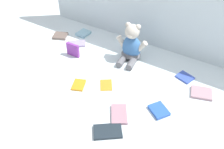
{
  "coord_description": "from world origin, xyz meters",
  "views": [
    {
      "loc": [
        0.53,
        -1.0,
        1.02
      ],
      "look_at": [
        -0.02,
        -0.1,
        0.1
      ],
      "focal_mm": 40.18,
      "sensor_mm": 36.0,
      "label": 1
    }
  ],
  "objects_px": {
    "book_case_0": "(60,36)",
    "book_case_8": "(77,44)",
    "book_case_7": "(83,33)",
    "book_case_10": "(185,77)",
    "book_case_3": "(106,85)",
    "book_case_9": "(201,93)",
    "book_case_5": "(79,85)",
    "book_case_1": "(119,114)",
    "book_case_6": "(73,50)",
    "book_case_4": "(108,131)",
    "book_case_2": "(159,110)",
    "teddy_bear": "(131,46)"
  },
  "relations": [
    {
      "from": "teddy_bear",
      "to": "book_case_10",
      "type": "relative_size",
      "value": 2.74
    },
    {
      "from": "book_case_2",
      "to": "book_case_7",
      "type": "bearing_deg",
      "value": 97.01
    },
    {
      "from": "book_case_0",
      "to": "book_case_5",
      "type": "relative_size",
      "value": 1.06
    },
    {
      "from": "book_case_2",
      "to": "book_case_6",
      "type": "relative_size",
      "value": 1.07
    },
    {
      "from": "book_case_0",
      "to": "book_case_2",
      "type": "bearing_deg",
      "value": 49.05
    },
    {
      "from": "book_case_4",
      "to": "book_case_8",
      "type": "relative_size",
      "value": 1.11
    },
    {
      "from": "book_case_1",
      "to": "book_case_5",
      "type": "bearing_deg",
      "value": -45.31
    },
    {
      "from": "book_case_0",
      "to": "book_case_8",
      "type": "relative_size",
      "value": 0.8
    },
    {
      "from": "book_case_2",
      "to": "book_case_3",
      "type": "bearing_deg",
      "value": 120.09
    },
    {
      "from": "book_case_9",
      "to": "book_case_5",
      "type": "bearing_deg",
      "value": -81.35
    },
    {
      "from": "book_case_0",
      "to": "book_case_7",
      "type": "xyz_separation_m",
      "value": [
        0.13,
        0.12,
        0.0
      ]
    },
    {
      "from": "book_case_1",
      "to": "book_case_7",
      "type": "distance_m",
      "value": 0.83
    },
    {
      "from": "book_case_0",
      "to": "book_case_3",
      "type": "xyz_separation_m",
      "value": [
        0.58,
        -0.27,
        -0.0
      ]
    },
    {
      "from": "teddy_bear",
      "to": "book_case_2",
      "type": "relative_size",
      "value": 2.55
    },
    {
      "from": "book_case_9",
      "to": "book_case_8",
      "type": "bearing_deg",
      "value": -108.77
    },
    {
      "from": "book_case_1",
      "to": "book_case_6",
      "type": "height_order",
      "value": "book_case_6"
    },
    {
      "from": "book_case_8",
      "to": "book_case_3",
      "type": "bearing_deg",
      "value": -156.9
    },
    {
      "from": "book_case_3",
      "to": "book_case_10",
      "type": "bearing_deg",
      "value": 5.03
    },
    {
      "from": "book_case_0",
      "to": "teddy_bear",
      "type": "bearing_deg",
      "value": 70.68
    },
    {
      "from": "book_case_4",
      "to": "book_case_6",
      "type": "relative_size",
      "value": 1.48
    },
    {
      "from": "book_case_1",
      "to": "book_case_4",
      "type": "xyz_separation_m",
      "value": [
        0.01,
        -0.12,
        -0.0
      ]
    },
    {
      "from": "book_case_2",
      "to": "book_case_10",
      "type": "bearing_deg",
      "value": 29.32
    },
    {
      "from": "book_case_0",
      "to": "book_case_2",
      "type": "height_order",
      "value": "same"
    },
    {
      "from": "book_case_4",
      "to": "book_case_10",
      "type": "distance_m",
      "value": 0.61
    },
    {
      "from": "teddy_bear",
      "to": "book_case_10",
      "type": "xyz_separation_m",
      "value": [
        0.38,
        -0.0,
        -0.09
      ]
    },
    {
      "from": "book_case_7",
      "to": "book_case_3",
      "type": "bearing_deg",
      "value": 143.09
    },
    {
      "from": "book_case_7",
      "to": "book_case_10",
      "type": "relative_size",
      "value": 1.04
    },
    {
      "from": "book_case_1",
      "to": "book_case_10",
      "type": "relative_size",
      "value": 1.39
    },
    {
      "from": "book_case_4",
      "to": "book_case_9",
      "type": "relative_size",
      "value": 1.2
    },
    {
      "from": "book_case_5",
      "to": "book_case_7",
      "type": "relative_size",
      "value": 0.97
    },
    {
      "from": "teddy_bear",
      "to": "book_case_0",
      "type": "relative_size",
      "value": 2.57
    },
    {
      "from": "book_case_3",
      "to": "book_case_6",
      "type": "distance_m",
      "value": 0.37
    },
    {
      "from": "book_case_3",
      "to": "book_case_8",
      "type": "height_order",
      "value": "book_case_8"
    },
    {
      "from": "book_case_4",
      "to": "book_case_7",
      "type": "relative_size",
      "value": 1.43
    },
    {
      "from": "book_case_3",
      "to": "teddy_bear",
      "type": "bearing_deg",
      "value": 56.28
    },
    {
      "from": "book_case_8",
      "to": "book_case_9",
      "type": "xyz_separation_m",
      "value": [
        0.91,
        -0.03,
        -0.0
      ]
    },
    {
      "from": "book_case_2",
      "to": "book_case_9",
      "type": "distance_m",
      "value": 0.29
    },
    {
      "from": "book_case_8",
      "to": "book_case_10",
      "type": "height_order",
      "value": "book_case_8"
    },
    {
      "from": "teddy_bear",
      "to": "book_case_10",
      "type": "height_order",
      "value": "teddy_bear"
    },
    {
      "from": "book_case_7",
      "to": "book_case_8",
      "type": "bearing_deg",
      "value": 110.34
    },
    {
      "from": "book_case_7",
      "to": "book_case_9",
      "type": "distance_m",
      "value": 0.96
    },
    {
      "from": "book_case_10",
      "to": "teddy_bear",
      "type": "bearing_deg",
      "value": -72.48
    },
    {
      "from": "book_case_1",
      "to": "book_case_7",
      "type": "relative_size",
      "value": 1.34
    },
    {
      "from": "book_case_0",
      "to": "book_case_8",
      "type": "distance_m",
      "value": 0.17
    },
    {
      "from": "book_case_3",
      "to": "book_case_8",
      "type": "relative_size",
      "value": 0.77
    },
    {
      "from": "book_case_1",
      "to": "book_case_4",
      "type": "distance_m",
      "value": 0.12
    },
    {
      "from": "book_case_4",
      "to": "book_case_3",
      "type": "bearing_deg",
      "value": -3.0
    },
    {
      "from": "book_case_5",
      "to": "book_case_8",
      "type": "relative_size",
      "value": 0.75
    },
    {
      "from": "book_case_8",
      "to": "book_case_6",
      "type": "bearing_deg",
      "value": 172.59
    },
    {
      "from": "book_case_2",
      "to": "book_case_10",
      "type": "relative_size",
      "value": 1.07
    }
  ]
}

